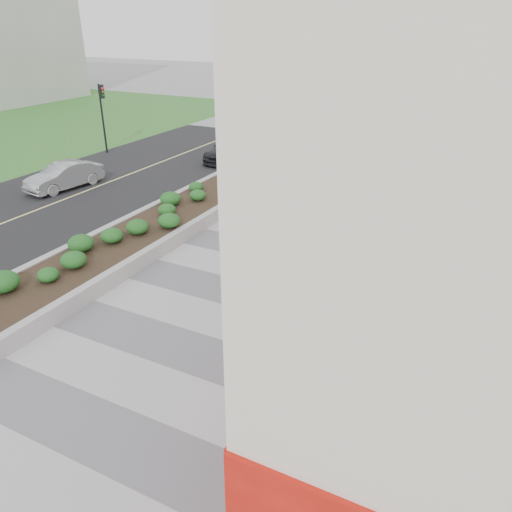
# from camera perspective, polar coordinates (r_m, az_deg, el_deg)

# --- Properties ---
(ground) EXTENTS (160.00, 160.00, 0.00)m
(ground) POSITION_cam_1_polar(r_m,az_deg,el_deg) (12.22, -12.55, -15.02)
(ground) COLOR gray
(ground) RESTS_ON ground
(walkway) EXTENTS (8.00, 36.00, 0.01)m
(walkway) POSITION_cam_1_polar(r_m,az_deg,el_deg) (14.13, -4.94, -8.16)
(walkway) COLOR #A8A8AD
(walkway) RESTS_ON ground
(planter) EXTENTS (3.00, 18.00, 0.90)m
(planter) POSITION_cam_1_polar(r_m,az_deg,el_deg) (19.71, -12.58, 2.89)
(planter) COLOR #9E9EA0
(planter) RESTS_ON ground
(street) EXTENTS (10.00, 40.00, 0.00)m
(street) POSITION_cam_1_polar(r_m,az_deg,el_deg) (24.32, -24.56, 4.47)
(street) COLOR black
(street) RESTS_ON ground
(traffic_signal_near) EXTENTS (0.33, 0.28, 4.20)m
(traffic_signal_near) POSITION_cam_1_polar(r_m,az_deg,el_deg) (28.37, -2.22, 15.32)
(traffic_signal_near) COLOR black
(traffic_signal_near) RESTS_ON ground
(traffic_signal_far) EXTENTS (0.33, 0.28, 4.20)m
(traffic_signal_far) POSITION_cam_1_polar(r_m,az_deg,el_deg) (33.40, -17.16, 15.83)
(traffic_signal_far) COLOR black
(traffic_signal_far) RESTS_ON ground
(manhole_cover) EXTENTS (0.44, 0.44, 0.01)m
(manhole_cover) POSITION_cam_1_polar(r_m,az_deg,el_deg) (13.91, -3.16, -8.71)
(manhole_cover) COLOR #595654
(manhole_cover) RESTS_ON ground
(skateboarder) EXTENTS (0.50, 0.74, 1.44)m
(skateboarder) POSITION_cam_1_polar(r_m,az_deg,el_deg) (14.89, 5.17, -3.00)
(skateboarder) COLOR beige
(skateboarder) RESTS_ON ground
(car_silver) EXTENTS (1.94, 4.10, 1.30)m
(car_silver) POSITION_cam_1_polar(r_m,az_deg,el_deg) (27.07, -21.08, 8.54)
(car_silver) COLOR #A7ABAF
(car_silver) RESTS_ON ground
(car_dark) EXTENTS (1.84, 4.48, 1.30)m
(car_dark) POSITION_cam_1_polar(r_m,az_deg,el_deg) (30.71, -2.87, 12.08)
(car_dark) COLOR black
(car_dark) RESTS_ON ground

